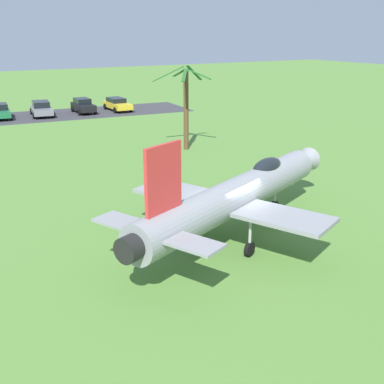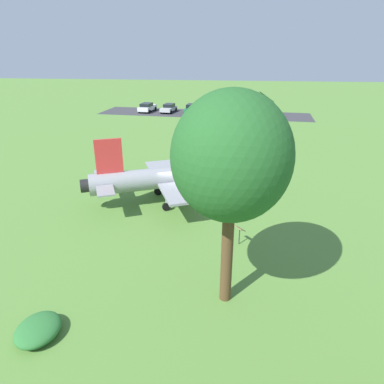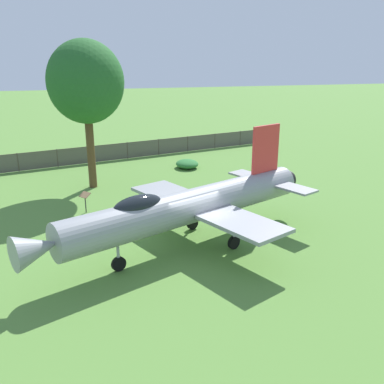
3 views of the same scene
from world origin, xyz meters
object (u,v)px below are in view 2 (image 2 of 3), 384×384
palm_tree (256,118)px  parked_car_silver (169,108)px  parked_car_black (241,110)px  display_jet (183,175)px  shrub_near_fence (38,329)px  info_plaque (240,231)px  parked_car_gray (215,109)px  parked_car_white (147,107)px  shade_tree (231,157)px  parked_car_yellow (264,111)px  parked_car_green (191,109)px

palm_tree → parked_car_silver: size_ratio=1.42×
parked_car_black → parked_car_silver: 12.52m
display_jet → shrub_near_fence: (-13.76, 3.84, -1.63)m
info_plaque → parked_car_gray: parked_car_gray is taller
parked_car_silver → parked_car_white: (0.14, 3.87, 0.05)m
shade_tree → shrub_near_fence: 10.13m
display_jet → parked_car_white: display_jet is taller
info_plaque → parked_car_yellow: bearing=-6.3°
parked_car_yellow → parked_car_silver: 16.36m
shade_tree → parked_car_white: bearing=17.5°
display_jet → parked_car_white: (36.94, 11.55, -1.16)m
info_plaque → parked_car_gray: 42.16m
display_jet → shrub_near_fence: size_ratio=6.90×
display_jet → parked_car_gray: display_jet is taller
shade_tree → parked_car_gray: bearing=3.7°
shade_tree → parked_car_green: bearing=8.6°
parked_car_green → palm_tree: bearing=30.0°
parked_car_yellow → palm_tree: bearing=-7.0°
shade_tree → palm_tree: (25.92, -2.59, -3.35)m
shade_tree → parked_car_white: size_ratio=1.94×
parked_car_yellow → parked_car_green: 12.37m
palm_tree → parked_car_white: palm_tree is taller
parked_car_silver → parked_car_green: bearing=94.1°
parked_car_black → parked_car_white: bearing=-92.3°
palm_tree → parked_car_silver: palm_tree is taller
info_plaque → shrub_near_fence: bearing=134.9°
parked_car_silver → info_plaque: bearing=24.3°
shrub_near_fence → parked_car_white: bearing=8.7°
shrub_near_fence → parked_car_gray: parked_car_gray is taller
parked_car_yellow → parked_car_gray: 8.26m
display_jet → parked_car_white: bearing=84.0°
shrub_near_fence → info_plaque: info_plaque is taller
info_plaque → parked_car_black: 41.61m
shrub_near_fence → parked_car_black: 50.26m
parked_car_yellow → parked_car_white: size_ratio=0.99×
shrub_near_fence → parked_car_black: bearing=-9.9°
palm_tree → shade_tree: bearing=174.3°
display_jet → parked_car_white: size_ratio=2.87×
parked_car_black → parked_car_gray: bearing=-93.3°
palm_tree → parked_car_white: (21.69, 17.57, -2.54)m
parked_car_gray → parked_car_green: size_ratio=1.16×
parked_car_green → parked_car_gray: bearing=90.9°
parked_car_yellow → shade_tree: bearing=-6.1°
parked_car_green → display_jet: bearing=11.2°
info_plaque → parked_car_silver: size_ratio=0.26×
palm_tree → parked_car_black: size_ratio=1.48×
palm_tree → parked_car_black: 20.69m
palm_tree → parked_car_yellow: (20.19, -2.62, -2.59)m
parked_car_silver → parked_car_gray: bearing=94.3°
parked_car_yellow → parked_car_silver: parked_car_silver is taller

